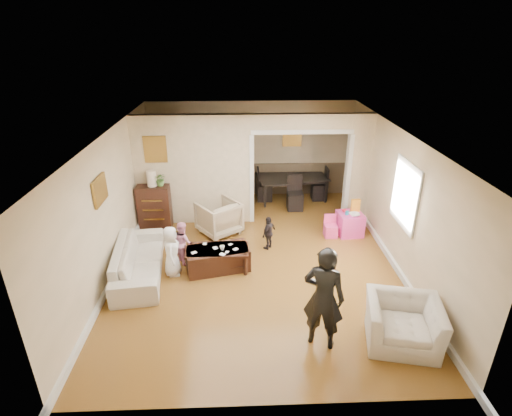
{
  "coord_description": "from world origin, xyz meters",
  "views": [
    {
      "loc": [
        -0.28,
        -7.01,
        4.35
      ],
      "look_at": [
        0.0,
        0.2,
        1.05
      ],
      "focal_mm": 27.89,
      "sensor_mm": 36.0,
      "label": 1
    }
  ],
  "objects_px": {
    "armchair_front": "(403,323)",
    "sofa": "(139,260)",
    "play_table": "(350,224)",
    "child_kneel_a": "(171,251)",
    "table_lamp": "(152,178)",
    "cyan_cup": "(347,213)",
    "dresser": "(155,206)",
    "adult_person": "(324,298)",
    "coffee_cup": "(222,248)",
    "child_kneel_b": "(183,242)",
    "dining_table": "(292,188)",
    "coffee_table": "(218,259)",
    "child_toddler": "(269,233)",
    "armchair_back": "(219,217)"
  },
  "relations": [
    {
      "from": "armchair_front",
      "to": "dresser",
      "type": "distance_m",
      "value": 5.96
    },
    {
      "from": "armchair_front",
      "to": "coffee_cup",
      "type": "bearing_deg",
      "value": 155.47
    },
    {
      "from": "armchair_back",
      "to": "adult_person",
      "type": "height_order",
      "value": "adult_person"
    },
    {
      "from": "sofa",
      "to": "child_kneel_a",
      "type": "bearing_deg",
      "value": -98.47
    },
    {
      "from": "armchair_front",
      "to": "adult_person",
      "type": "relative_size",
      "value": 0.64
    },
    {
      "from": "play_table",
      "to": "adult_person",
      "type": "height_order",
      "value": "adult_person"
    },
    {
      "from": "play_table",
      "to": "dining_table",
      "type": "relative_size",
      "value": 0.29
    },
    {
      "from": "play_table",
      "to": "child_kneel_b",
      "type": "xyz_separation_m",
      "value": [
        -3.64,
        -1.04,
        0.18
      ]
    },
    {
      "from": "dresser",
      "to": "child_kneel_b",
      "type": "xyz_separation_m",
      "value": [
        0.86,
        -1.61,
        -0.08
      ]
    },
    {
      "from": "table_lamp",
      "to": "dresser",
      "type": "bearing_deg",
      "value": 0.0
    },
    {
      "from": "table_lamp",
      "to": "child_kneel_a",
      "type": "distance_m",
      "value": 2.29
    },
    {
      "from": "cyan_cup",
      "to": "adult_person",
      "type": "xyz_separation_m",
      "value": [
        -1.21,
        -3.37,
        0.27
      ]
    },
    {
      "from": "armchair_front",
      "to": "child_toddler",
      "type": "bearing_deg",
      "value": 134.48
    },
    {
      "from": "table_lamp",
      "to": "coffee_cup",
      "type": "xyz_separation_m",
      "value": [
        1.66,
        -1.96,
        -0.72
      ]
    },
    {
      "from": "play_table",
      "to": "dining_table",
      "type": "xyz_separation_m",
      "value": [
        -1.07,
        2.06,
        0.07
      ]
    },
    {
      "from": "sofa",
      "to": "table_lamp",
      "type": "distance_m",
      "value": 2.23
    },
    {
      "from": "dresser",
      "to": "table_lamp",
      "type": "relative_size",
      "value": 2.86
    },
    {
      "from": "armchair_front",
      "to": "sofa",
      "type": "bearing_deg",
      "value": 167.83
    },
    {
      "from": "play_table",
      "to": "child_toddler",
      "type": "relative_size",
      "value": 0.72
    },
    {
      "from": "coffee_table",
      "to": "adult_person",
      "type": "relative_size",
      "value": 0.73
    },
    {
      "from": "table_lamp",
      "to": "adult_person",
      "type": "relative_size",
      "value": 0.22
    },
    {
      "from": "coffee_table",
      "to": "adult_person",
      "type": "distance_m",
      "value": 2.72
    },
    {
      "from": "dresser",
      "to": "coffee_cup",
      "type": "distance_m",
      "value": 2.56
    },
    {
      "from": "table_lamp",
      "to": "adult_person",
      "type": "xyz_separation_m",
      "value": [
        3.19,
        -3.99,
        -0.39
      ]
    },
    {
      "from": "sofa",
      "to": "coffee_table",
      "type": "bearing_deg",
      "value": -91.98
    },
    {
      "from": "sofa",
      "to": "dining_table",
      "type": "bearing_deg",
      "value": -50.77
    },
    {
      "from": "sofa",
      "to": "dining_table",
      "type": "relative_size",
      "value": 1.14
    },
    {
      "from": "coffee_cup",
      "to": "play_table",
      "type": "relative_size",
      "value": 0.17
    },
    {
      "from": "adult_person",
      "to": "table_lamp",
      "type": "bearing_deg",
      "value": -27.6
    },
    {
      "from": "dresser",
      "to": "coffee_cup",
      "type": "height_order",
      "value": "dresser"
    },
    {
      "from": "play_table",
      "to": "dresser",
      "type": "bearing_deg",
      "value": 172.73
    },
    {
      "from": "dresser",
      "to": "cyan_cup",
      "type": "xyz_separation_m",
      "value": [
        4.4,
        -0.62,
        0.04
      ]
    },
    {
      "from": "sofa",
      "to": "table_lamp",
      "type": "bearing_deg",
      "value": -5.39
    },
    {
      "from": "play_table",
      "to": "child_toddler",
      "type": "xyz_separation_m",
      "value": [
        -1.89,
        -0.59,
        0.12
      ]
    },
    {
      "from": "coffee_cup",
      "to": "child_toddler",
      "type": "distance_m",
      "value": 1.25
    },
    {
      "from": "table_lamp",
      "to": "cyan_cup",
      "type": "xyz_separation_m",
      "value": [
        4.4,
        -0.62,
        -0.65
      ]
    },
    {
      "from": "coffee_table",
      "to": "dining_table",
      "type": "relative_size",
      "value": 0.64
    },
    {
      "from": "child_kneel_a",
      "to": "child_kneel_b",
      "type": "xyz_separation_m",
      "value": [
        0.15,
        0.45,
        -0.06
      ]
    },
    {
      "from": "armchair_front",
      "to": "child_kneel_a",
      "type": "height_order",
      "value": "child_kneel_a"
    },
    {
      "from": "sofa",
      "to": "play_table",
      "type": "xyz_separation_m",
      "value": [
        4.43,
        1.47,
        -0.05
      ]
    },
    {
      "from": "dresser",
      "to": "child_kneel_b",
      "type": "height_order",
      "value": "dresser"
    },
    {
      "from": "dresser",
      "to": "child_kneel_a",
      "type": "height_order",
      "value": "dresser"
    },
    {
      "from": "coffee_cup",
      "to": "armchair_front",
      "type": "bearing_deg",
      "value": -36.76
    },
    {
      "from": "sofa",
      "to": "dining_table",
      "type": "height_order",
      "value": "dining_table"
    },
    {
      "from": "coffee_table",
      "to": "play_table",
      "type": "height_order",
      "value": "play_table"
    },
    {
      "from": "play_table",
      "to": "child_kneel_a",
      "type": "relative_size",
      "value": 0.54
    },
    {
      "from": "armchair_front",
      "to": "child_kneel_a",
      "type": "xyz_separation_m",
      "value": [
        -3.7,
        1.96,
        0.16
      ]
    },
    {
      "from": "child_kneel_b",
      "to": "play_table",
      "type": "bearing_deg",
      "value": -107.38
    },
    {
      "from": "armchair_back",
      "to": "coffee_table",
      "type": "bearing_deg",
      "value": 55.2
    },
    {
      "from": "table_lamp",
      "to": "coffee_cup",
      "type": "relative_size",
      "value": 3.83
    }
  ]
}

